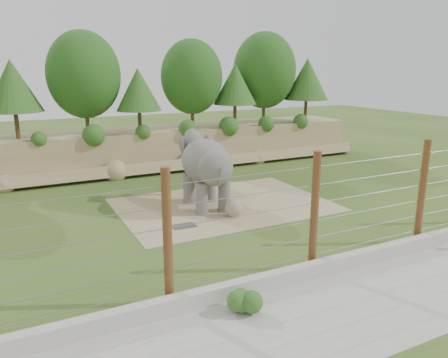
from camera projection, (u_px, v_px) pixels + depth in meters
name	position (u px, v px, depth m)	size (l,w,h in m)	color
ground	(245.00, 226.00, 18.47)	(90.00, 90.00, 0.00)	#36551E
back_embankment	(159.00, 107.00, 28.70)	(30.00, 5.52, 8.77)	#8E7D55
dirt_patch	(224.00, 205.00, 21.28)	(10.00, 7.00, 0.02)	tan
drain_grate	(184.00, 226.00, 18.39)	(1.00, 0.60, 0.03)	#262628
elephant	(206.00, 172.00, 20.56)	(1.82, 4.25, 3.44)	#615C58
stone_ball	(233.00, 208.00, 19.51)	(0.79, 0.79, 0.79)	gray
retaining_wall	(321.00, 268.00, 14.09)	(26.00, 0.35, 0.50)	#9E9D93
walkway	(366.00, 304.00, 12.42)	(26.00, 4.00, 0.01)	#9E9D93
barrier_fence	(314.00, 212.00, 14.08)	(20.26, 0.26, 4.00)	#5B2C16
walkway_shrub	(243.00, 300.00, 11.91)	(0.71, 0.71, 0.71)	#215519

